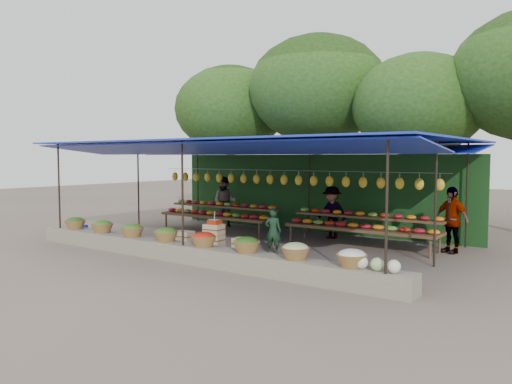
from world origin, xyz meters
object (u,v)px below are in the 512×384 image
Objects in this scene: crate_counter at (213,243)px; vendor_seated at (273,231)px; blue_crate_front at (85,234)px; weighing_scale at (215,221)px; blue_crate_back at (80,229)px.

crate_counter is 2.08× the size of vendor_seated.
blue_crate_front is (-4.57, -0.42, -0.15)m from crate_counter.
weighing_scale is 5.92m from blue_crate_back.
blue_crate_front is 1.43m from blue_crate_back.
blue_crate_front is at bearing -174.70° from crate_counter.
weighing_scale reaches higher than crate_counter.
vendor_seated is (1.12, 0.99, 0.26)m from crate_counter.
crate_counter is 0.54m from weighing_scale.
blue_crate_back is at bearing -14.14° from vendor_seated.
blue_crate_front is at bearing -5.92° from vendor_seated.
crate_counter is at bearing 3.54° from blue_crate_back.
blue_crate_back is (-6.93, -0.70, -0.44)m from vendor_seated.
blue_crate_front is (-5.69, -1.41, -0.41)m from vendor_seated.
vendor_seated is 2.15× the size of blue_crate_front.
blue_crate_back is (-1.24, 0.72, -0.03)m from blue_crate_front.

